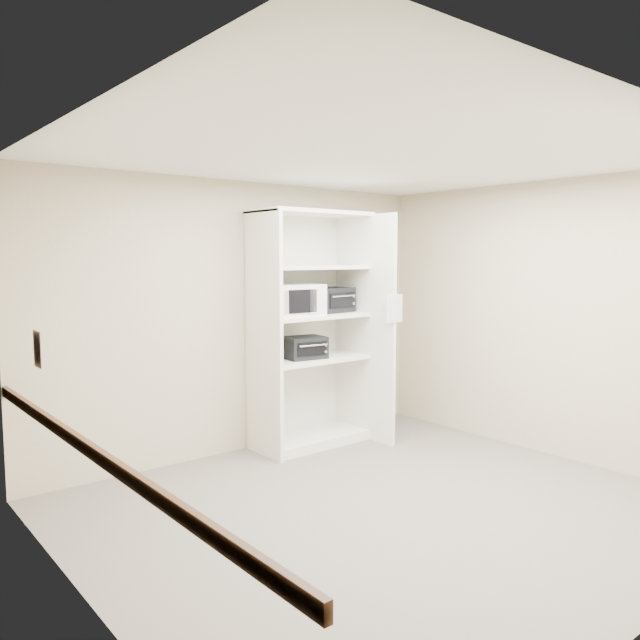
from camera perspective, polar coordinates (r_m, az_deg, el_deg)
floor at (r=5.10m, az=5.85°, el=-16.75°), size 4.50×4.00×0.01m
ceiling at (r=4.78m, az=6.19°, el=14.76°), size 4.50×4.00×0.01m
wall_back at (r=6.31m, az=-6.96°, el=0.25°), size 4.50×0.02×2.70m
wall_left at (r=3.55m, az=-20.64°, el=-4.32°), size 0.02×4.00×2.70m
wall_right at (r=6.54m, az=20.07°, el=0.12°), size 0.02×4.00×2.70m
shelving_unit at (r=6.48m, az=-0.54°, el=-1.52°), size 1.24×0.92×2.42m
microwave at (r=6.23m, az=-2.38°, el=1.84°), size 0.55×0.43×0.31m
toaster_oven_upper at (r=6.63m, az=0.90°, el=1.85°), size 0.49×0.39×0.26m
toaster_oven_lower at (r=6.38m, az=-1.44°, el=-2.53°), size 0.44×0.36×0.22m
paper_sign at (r=6.35m, az=6.84°, el=1.05°), size 0.22×0.01×0.28m
chair_rail at (r=3.66m, az=-20.06°, el=-11.25°), size 0.04×3.98×0.08m
wall_poster at (r=4.45m, az=-24.39°, el=-2.43°), size 0.01×0.18×0.25m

